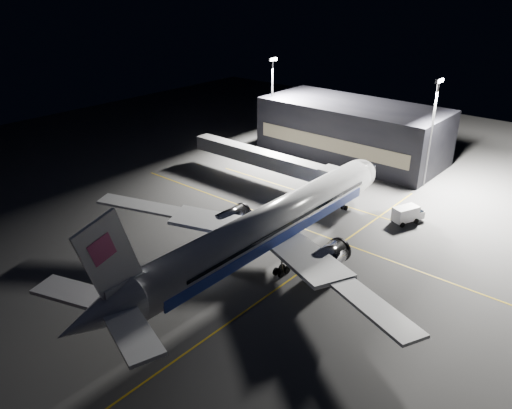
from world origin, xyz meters
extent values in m
plane|color=#4C4C4F|center=(0.00, 0.00, 0.00)|extent=(200.00, 200.00, 0.00)
cube|color=gold|center=(10.00, 0.00, 0.01)|extent=(0.25, 80.00, 0.01)
cube|color=gold|center=(0.00, -6.00, 0.01)|extent=(70.00, 0.25, 0.01)
cube|color=gold|center=(22.00, 10.00, 0.01)|extent=(0.25, 40.00, 0.01)
cylinder|color=silver|center=(0.00, 0.00, 5.30)|extent=(48.00, 5.60, 5.60)
ellipsoid|color=silver|center=(24.00, 0.00, 5.30)|extent=(8.96, 5.60, 5.60)
cube|color=black|center=(26.30, 0.00, 6.30)|extent=(2.20, 3.40, 0.90)
cone|color=silver|center=(-28.50, 0.00, 5.60)|extent=(9.00, 5.49, 5.49)
cube|color=navy|center=(-1.00, 2.78, 4.40)|extent=(42.24, 0.25, 1.50)
cube|color=navy|center=(-1.00, -2.78, 4.40)|extent=(42.24, 0.25, 1.50)
cube|color=silver|center=(-2.50, 8.00, 3.70)|extent=(11.36, 15.23, 1.53)
cube|color=silver|center=(-2.50, -8.00, 3.70)|extent=(11.36, 15.23, 1.53)
cube|color=silver|center=(-7.50, 20.50, 4.57)|extent=(8.57, 13.22, 1.31)
cube|color=silver|center=(-7.50, -20.50, 4.57)|extent=(8.57, 13.22, 1.31)
cube|color=silver|center=(-28.00, 5.20, 5.90)|extent=(6.20, 9.67, 0.45)
cube|color=silver|center=(-28.00, -5.20, 5.90)|extent=(6.20, 9.67, 0.45)
cube|color=white|center=(-26.20, 0.00, 11.50)|extent=(7.53, 0.40, 10.28)
cube|color=#DC4B8B|center=(-27.00, 0.00, 12.90)|extent=(3.22, 0.55, 3.22)
cylinder|color=#B7B7BF|center=(1.20, 9.00, 2.55)|extent=(5.60, 3.40, 3.40)
cylinder|color=#B7B7BF|center=(1.20, -9.00, 2.55)|extent=(5.60, 3.40, 3.40)
cylinder|color=#9999A0|center=(20.50, 0.00, 1.25)|extent=(0.26, 0.26, 2.50)
cylinder|color=black|center=(20.50, 0.00, 0.45)|extent=(0.90, 0.70, 0.90)
cylinder|color=#9999A0|center=(-3.00, 4.30, 1.25)|extent=(0.26, 0.26, 2.50)
cylinder|color=#9999A0|center=(-3.00, -4.30, 1.25)|extent=(0.26, 0.26, 2.50)
cylinder|color=black|center=(-3.00, 4.30, 0.55)|extent=(1.10, 1.60, 1.10)
cylinder|color=black|center=(-3.00, -4.30, 0.55)|extent=(1.10, 1.60, 1.10)
cube|color=black|center=(46.00, 14.00, 6.00)|extent=(18.00, 40.00, 12.00)
cube|color=#4F4939|center=(36.95, 14.00, 5.00)|extent=(0.15, 36.00, 3.00)
cube|color=#B2B2B7|center=(22.00, 20.05, 4.60)|extent=(3.00, 33.90, 2.80)
cube|color=#B2B2B7|center=(22.00, 4.20, 4.60)|extent=(3.60, 3.20, 3.40)
cylinder|color=#9999A0|center=(22.00, 4.20, 1.55)|extent=(0.70, 0.70, 3.10)
cylinder|color=black|center=(22.00, 3.30, 0.35)|extent=(0.70, 0.30, 0.70)
cylinder|color=black|center=(22.00, 5.10, 0.35)|extent=(0.70, 0.30, 0.70)
cylinder|color=#59595E|center=(40.00, 32.00, 10.00)|extent=(0.44, 0.44, 20.00)
cube|color=#59595E|center=(40.00, 32.00, 20.30)|extent=(2.40, 0.50, 0.80)
cube|color=white|center=(40.00, 31.65, 20.30)|extent=(2.20, 0.15, 0.60)
cylinder|color=#59595E|center=(40.00, -6.00, 10.00)|extent=(0.44, 0.44, 20.00)
cube|color=#59595E|center=(40.00, -6.00, 20.30)|extent=(2.40, 0.50, 0.80)
cube|color=white|center=(40.00, -6.35, 20.30)|extent=(2.20, 0.15, 0.60)
cube|color=silver|center=(22.67, -10.24, 1.67)|extent=(4.79, 3.61, 2.37)
cube|color=silver|center=(25.06, -11.21, 1.02)|extent=(2.36, 2.54, 1.29)
cube|color=black|center=(25.06, -11.21, 1.56)|extent=(1.88, 2.18, 0.54)
cylinder|color=black|center=(24.49, -9.76, 0.43)|extent=(0.90, 0.57, 0.86)
cylinder|color=black|center=(23.64, -11.85, 0.43)|extent=(0.90, 0.57, 0.86)
cylinder|color=black|center=(21.69, -8.63, 0.43)|extent=(0.90, 0.57, 0.86)
cylinder|color=black|center=(20.85, -10.73, 0.43)|extent=(0.90, 0.57, 0.86)
cube|color=black|center=(-8.19, 8.81, 0.77)|extent=(2.84, 2.29, 1.13)
cube|color=black|center=(-8.19, 8.81, 1.49)|extent=(1.32, 1.32, 0.62)
sphere|color=#FFF2CC|center=(-8.94, 8.23, 0.77)|extent=(0.27, 0.27, 0.27)
sphere|color=#FFF2CC|center=(-7.98, 7.88, 0.77)|extent=(0.27, 0.27, 0.27)
cylinder|color=black|center=(-7.02, 9.32, 0.31)|extent=(0.66, 0.42, 0.62)
cylinder|color=black|center=(-7.61, 7.67, 0.31)|extent=(0.66, 0.42, 0.62)
cylinder|color=black|center=(-8.76, 9.94, 0.31)|extent=(0.66, 0.42, 0.62)
cylinder|color=black|center=(-9.35, 8.30, 0.31)|extent=(0.66, 0.42, 0.62)
cone|color=#F6410A|center=(4.94, 4.98, 0.29)|extent=(0.39, 0.39, 0.58)
cone|color=#F6410A|center=(-2.56, 4.94, 0.33)|extent=(0.44, 0.44, 0.66)
cone|color=#F6410A|center=(-7.13, 8.83, 0.32)|extent=(0.43, 0.43, 0.64)
camera|label=1|loc=(-49.61, -39.35, 37.48)|focal=35.00mm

